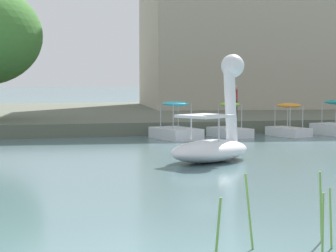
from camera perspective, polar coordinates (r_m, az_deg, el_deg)
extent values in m
cube|color=#5B6051|center=(38.01, -10.60, 1.12)|extent=(132.33, 26.10, 0.58)
ellipsoid|color=white|center=(17.18, 4.10, -2.42)|extent=(3.27, 2.81, 0.64)
cylinder|color=white|center=(17.80, 6.09, 2.14)|extent=(0.62, 0.56, 2.32)
sphere|color=white|center=(17.86, 6.30, 5.83)|extent=(0.97, 0.97, 0.70)
cone|color=yellow|center=(18.08, 6.86, 5.81)|extent=(0.58, 0.56, 0.39)
cube|color=white|center=(16.92, 3.60, 0.97)|extent=(1.74, 1.70, 0.08)
cylinder|color=silver|center=(16.60, 4.98, -0.32)|extent=(0.04, 0.04, 0.70)
cylinder|color=silver|center=(17.30, 2.27, -0.12)|extent=(0.04, 0.04, 0.70)
cube|color=white|center=(24.16, 0.76, -0.72)|extent=(1.92, 2.56, 0.45)
ellipsoid|color=#2DB7D1|center=(24.08, 0.76, 2.17)|extent=(1.38, 1.54, 0.20)
cylinder|color=#B7B7BF|center=(24.35, -0.72, 1.02)|extent=(0.04, 0.04, 1.00)
cylinder|color=#B7B7BF|center=(24.77, 1.00, 1.07)|extent=(0.04, 0.04, 1.00)
cylinder|color=#B7B7BF|center=(23.45, 0.50, 0.90)|extent=(0.04, 0.04, 1.00)
cylinder|color=#B7B7BF|center=(23.88, 2.27, 0.95)|extent=(0.04, 0.04, 1.00)
cube|color=white|center=(25.15, 6.02, -0.62)|extent=(1.61, 2.23, 0.38)
ellipsoid|color=#8CCC38|center=(25.08, 6.04, 2.10)|extent=(1.08, 1.15, 0.20)
cylinder|color=#B7B7BF|center=(25.21, 4.92, 0.98)|extent=(0.04, 0.04, 1.00)
cylinder|color=#B7B7BF|center=(25.60, 6.12, 1.02)|extent=(0.04, 0.04, 1.00)
cylinder|color=#B7B7BF|center=(24.60, 5.94, 0.89)|extent=(0.04, 0.04, 1.00)
cylinder|color=#B7B7BF|center=(25.01, 7.16, 0.94)|extent=(0.04, 0.04, 1.00)
cube|color=white|center=(25.86, 11.63, -0.55)|extent=(1.52, 2.15, 0.38)
ellipsoid|color=orange|center=(25.79, 11.67, 1.98)|extent=(1.22, 1.40, 0.20)
cylinder|color=#B7B7BF|center=(25.92, 10.36, 0.95)|extent=(0.04, 0.04, 0.95)
cylinder|color=#B7B7BF|center=(26.41, 11.54, 0.99)|extent=(0.04, 0.04, 0.95)
cylinder|color=#B7B7BF|center=(25.22, 11.77, 0.84)|extent=(0.04, 0.04, 0.95)
cylinder|color=#B7B7BF|center=(25.72, 12.96, 0.89)|extent=(0.04, 0.04, 0.95)
cylinder|color=#B7B7BF|center=(26.99, 14.74, 1.25)|extent=(0.04, 0.04, 0.97)
cylinder|color=#B7B7BF|center=(27.58, 15.99, 1.28)|extent=(0.04, 0.04, 0.97)
cube|color=black|center=(29.65, 6.54, 1.67)|extent=(0.20, 0.22, 0.83)
cube|color=#A53333|center=(29.63, 6.55, 3.01)|extent=(0.22, 0.25, 0.56)
sphere|color=tan|center=(29.62, 6.56, 3.75)|extent=(0.20, 0.20, 0.20)
cylinder|color=#669942|center=(8.18, 14.81, -9.23)|extent=(0.04, 0.05, 0.85)
cylinder|color=#669942|center=(8.29, 7.88, -8.21)|extent=(0.12, 0.10, 1.06)
cylinder|color=#669942|center=(8.60, 15.53, -8.63)|extent=(0.05, 0.14, 0.84)
cylinder|color=#669942|center=(8.85, 14.63, -7.59)|extent=(0.10, 0.06, 1.04)
cylinder|color=#669942|center=(7.64, 4.88, -10.02)|extent=(0.08, 0.11, 0.86)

